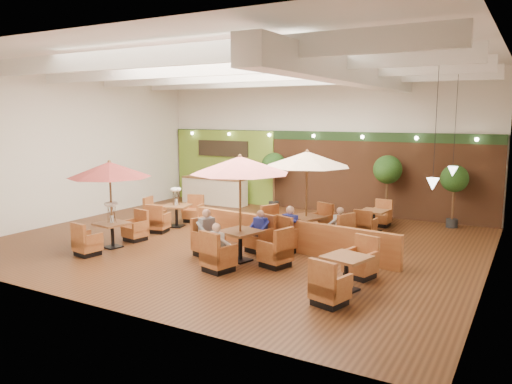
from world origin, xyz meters
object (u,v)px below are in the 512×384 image
Objects in this scene: table_0 at (110,182)px; table_1 at (240,190)px; diner_3 at (291,224)px; table_5 at (374,221)px; diner_2 at (208,228)px; topiary_1 at (388,172)px; diner_1 at (259,226)px; topiary_0 at (274,167)px; topiary_2 at (454,181)px; table_2 at (307,180)px; diner_0 at (218,242)px; table_4 at (346,274)px; table_3 at (171,213)px; service_counter at (214,191)px; booth_divider at (288,235)px; diner_4 at (339,223)px.

table_1 is at bearing 18.75° from table_0.
table_0 is at bearing -134.94° from diner_3.
diner_2 reaches higher than table_5.
diner_1 is (-2.00, -6.04, -1.07)m from topiary_1.
topiary_0 is 6.99m from topiary_2.
diner_3 reaches higher than diner_1.
diner_0 is (-0.74, -3.70, -1.17)m from table_2.
table_4 is 9.94m from topiary_0.
table_3 is at bearing 163.82° from diner_0.
service_counter reaches higher than table_5.
topiary_0 reaches higher than table_5.
topiary_2 is at bearing 1.17° from service_counter.
diner_1 is (-0.66, -0.49, 0.27)m from booth_divider.
diner_4 is at bearing -11.93° from table_3.
table_2 is at bearing 109.21° from diner_3.
diner_2 is at bearing 51.96° from diner_1.
topiary_2 is at bearing 74.01° from table_2.
diner_4 is (1.78, 1.60, 0.00)m from diner_1.
table_0 is 1.05× the size of table_5.
topiary_2 is 6.60m from diner_3.
booth_divider is 5.36m from table_0.
diner_2 reaches higher than booth_divider.
table_2 reaches higher than topiary_0.
diner_4 is (1.12, 1.11, 0.28)m from booth_divider.
table_2 reaches higher than diner_2.
table_0 reaches higher than diner_2.
topiary_1 is (-0.11, 1.96, 1.45)m from table_5.
diner_2 is at bearing -113.28° from topiary_1.
topiary_0 is at bearing 130.85° from diner_0.
table_2 is at bearing 44.19° from table_0.
diner_2 is 0.99× the size of diner_3.
table_3 is 3.62× the size of diner_4.
topiary_0 is at bearing 56.40° from table_3.
table_1 is 1.58m from diner_0.
diner_3 is (0.74, 2.65, 0.03)m from diner_0.
diner_3 is at bearing -108.51° from table_5.
service_counter is 7.61m from topiary_1.
diner_2 is 2.40m from diner_3.
table_1 is 1.59m from diner_1.
table_2 is 5.30m from table_3.
topiary_1 is 4.57m from diner_4.
topiary_2 reaches higher than table_5.
diner_1 reaches higher than table_4.
table_5 is (7.62, -1.76, -0.23)m from service_counter.
table_0 is 1.08× the size of topiary_1.
topiary_0 is at bearing 150.38° from table_2.
topiary_2 is at bearing 97.27° from table_4.
diner_4 reaches higher than diner_1.
table_5 is at bearing 93.74° from diner_0.
table_0 reaches higher than service_counter.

